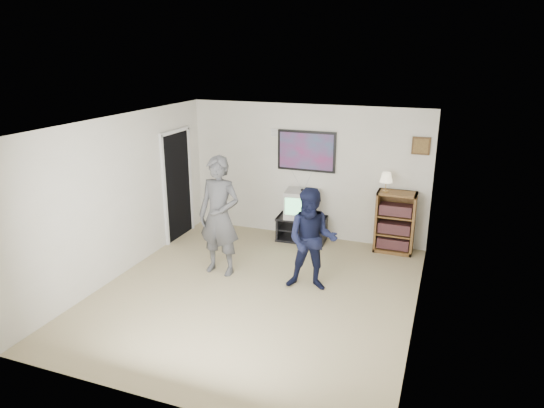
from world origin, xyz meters
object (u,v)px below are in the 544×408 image
Objects in this scene: media_stand at (302,228)px; person_short at (312,240)px; person_tall at (219,216)px; crt_television at (302,204)px; bookshelf at (395,222)px.

person_short is (0.70, -1.81, 0.55)m from media_stand.
person_tall reaches higher than media_stand.
person_tall is 1.22× the size of person_short.
person_tall reaches higher than person_short.
media_stand is at bearing -7.41° from crt_television.
bookshelf is 0.70× the size of person_short.
person_short is at bearing -117.89° from bookshelf.
media_stand is 0.48m from crt_television.
bookshelf is 3.12m from person_tall.
crt_television is at bearing 176.38° from media_stand.
bookshelf is at bearing -5.71° from crt_television.
bookshelf reaches higher than crt_television.
media_stand is 2.01m from person_short.
bookshelf reaches higher than media_stand.
media_stand is at bearing 68.52° from person_tall.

